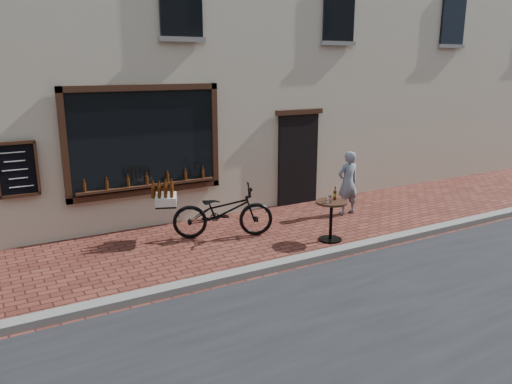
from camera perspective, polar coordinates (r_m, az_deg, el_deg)
ground at (r=8.78m, az=7.18°, el=-8.22°), size 90.00×90.00×0.00m
kerb at (r=8.90m, az=6.42°, el=-7.44°), size 90.00×0.25×0.12m
cargo_bicycle at (r=9.92m, az=-4.04°, el=-2.17°), size 2.41×1.43×1.12m
bistro_table at (r=9.80m, az=8.60°, el=-2.33°), size 0.62×0.62×1.06m
pedestrian at (r=11.60m, az=10.45°, el=1.05°), size 0.55×0.38×1.46m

